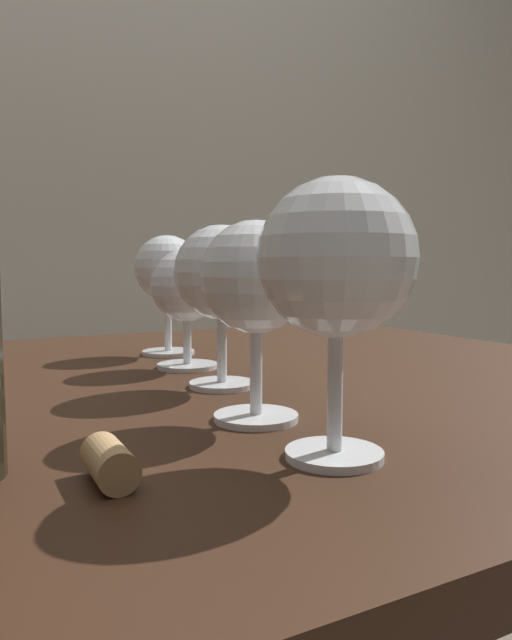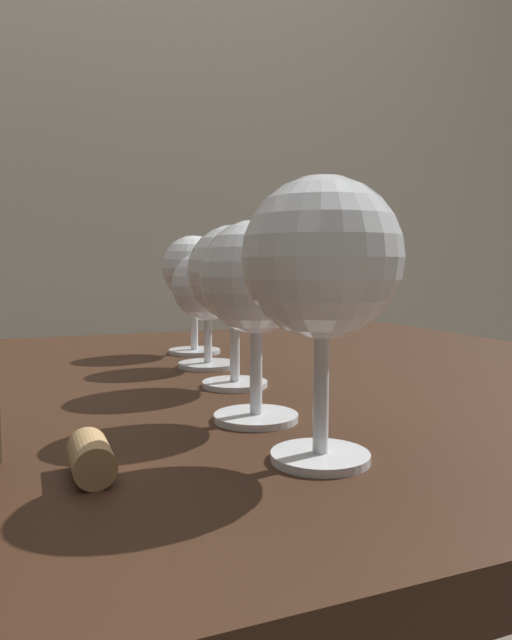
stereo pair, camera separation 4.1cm
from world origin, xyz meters
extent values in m
cube|color=beige|center=(0.00, 1.11, 1.30)|extent=(5.00, 0.08, 2.60)
cube|color=#382114|center=(0.00, 0.00, 0.71)|extent=(1.21, 0.80, 0.03)
cylinder|color=#382114|center=(0.54, 0.34, 0.35)|extent=(0.06, 0.06, 0.70)
cylinder|color=white|center=(0.09, -0.27, 0.73)|extent=(0.06, 0.06, 0.00)
cylinder|color=white|center=(0.09, -0.27, 0.77)|extent=(0.01, 0.01, 0.08)
sphere|color=white|center=(0.09, -0.27, 0.84)|extent=(0.09, 0.09, 0.09)
ellipsoid|color=#470A16|center=(0.09, -0.27, 0.84)|extent=(0.08, 0.08, 0.04)
cylinder|color=white|center=(0.09, -0.18, 0.73)|extent=(0.06, 0.06, 0.00)
cylinder|color=white|center=(0.09, -0.18, 0.77)|extent=(0.01, 0.01, 0.07)
sphere|color=white|center=(0.09, -0.18, 0.83)|extent=(0.08, 0.08, 0.08)
ellipsoid|color=maroon|center=(0.09, -0.18, 0.83)|extent=(0.07, 0.07, 0.03)
cylinder|color=white|center=(0.11, -0.06, 0.73)|extent=(0.06, 0.06, 0.00)
cylinder|color=white|center=(0.11, -0.06, 0.77)|extent=(0.01, 0.01, 0.07)
sphere|color=white|center=(0.11, -0.06, 0.83)|extent=(0.09, 0.09, 0.09)
cylinder|color=white|center=(0.12, 0.05, 0.73)|extent=(0.07, 0.07, 0.00)
cylinder|color=white|center=(0.12, 0.05, 0.76)|extent=(0.01, 0.01, 0.06)
sphere|color=white|center=(0.12, 0.05, 0.82)|extent=(0.08, 0.08, 0.08)
ellipsoid|color=pink|center=(0.12, 0.05, 0.81)|extent=(0.07, 0.07, 0.02)
cylinder|color=white|center=(0.14, 0.15, 0.73)|extent=(0.07, 0.07, 0.00)
cylinder|color=white|center=(0.14, 0.15, 0.77)|extent=(0.01, 0.01, 0.08)
sphere|color=white|center=(0.14, 0.15, 0.84)|extent=(0.08, 0.08, 0.08)
ellipsoid|color=#EACC66|center=(0.14, 0.15, 0.84)|extent=(0.07, 0.07, 0.04)
cylinder|color=tan|center=(-0.04, -0.25, 0.74)|extent=(0.02, 0.04, 0.02)
camera|label=1|loc=(-0.10, -0.54, 0.84)|focal=32.52mm
camera|label=2|loc=(-0.07, -0.56, 0.84)|focal=32.52mm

